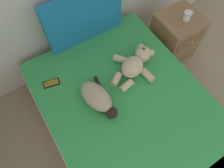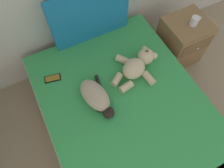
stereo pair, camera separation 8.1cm
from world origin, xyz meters
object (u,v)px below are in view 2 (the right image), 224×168
object	(u,v)px
patterned_cushion	(90,16)
cat	(96,97)
nightstand	(181,41)
bed	(128,121)
mug	(195,21)
cell_phone	(53,78)
teddy_bear	(137,65)

from	to	relation	value
patterned_cushion	cat	bearing A→B (deg)	-111.11
nightstand	patterned_cushion	bearing A→B (deg)	157.40
bed	mug	world-z (taller)	mug
bed	patterned_cushion	bearing A→B (deg)	86.12
bed	patterned_cushion	distance (m)	1.06
nightstand	cell_phone	bearing A→B (deg)	177.44
cat	mug	distance (m)	1.26
cat	cell_phone	distance (m)	0.47
cat	mug	world-z (taller)	mug
cell_phone	mug	xyz separation A→B (m)	(1.50, -0.10, 0.13)
patterned_cushion	cat	size ratio (longest dim) A/B	1.76
cat	teddy_bear	bearing A→B (deg)	14.24
bed	nightstand	bearing A→B (deg)	28.89
patterned_cushion	mug	distance (m)	1.05
cat	cell_phone	size ratio (longest dim) A/B	2.75
cat	nightstand	size ratio (longest dim) A/B	0.78
teddy_bear	cell_phone	xyz separation A→B (m)	(-0.74, 0.26, -0.07)
bed	cell_phone	size ratio (longest dim) A/B	12.57
bed	cell_phone	bearing A→B (deg)	128.07
bed	nightstand	world-z (taller)	nightstand
bed	cat	bearing A→B (deg)	132.21
cell_phone	mug	bearing A→B (deg)	-3.80
nightstand	mug	bearing A→B (deg)	-53.45
patterned_cushion	mug	size ratio (longest dim) A/B	6.44
bed	mug	bearing A→B (deg)	26.80
teddy_bear	bed	bearing A→B (deg)	-126.78
cat	cell_phone	xyz separation A→B (m)	(-0.27, 0.38, -0.07)
cat	bed	bearing A→B (deg)	-47.79
teddy_bear	cell_phone	size ratio (longest dim) A/B	3.25
cat	mug	bearing A→B (deg)	13.04
cat	mug	xyz separation A→B (m)	(1.23, 0.28, 0.07)
patterned_cushion	mug	bearing A→B (deg)	-23.78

